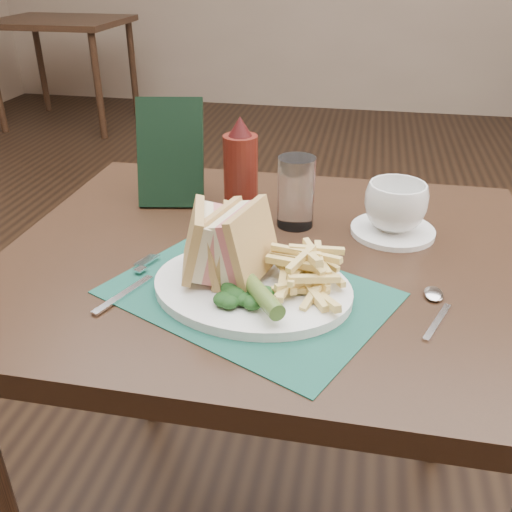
{
  "coord_description": "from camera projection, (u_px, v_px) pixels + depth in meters",
  "views": [
    {
      "loc": [
        0.14,
        -1.34,
        1.21
      ],
      "look_at": [
        -0.0,
        -0.61,
        0.8
      ],
      "focal_mm": 40.0,
      "sensor_mm": 36.0,
      "label": 1
    }
  ],
  "objects": [
    {
      "name": "sandwich_half_b",
      "position": [
        228.0,
        240.0,
        0.84
      ],
      "size": [
        0.11,
        0.13,
        0.12
      ],
      "primitive_type": null,
      "rotation": [
        0.0,
        -0.24,
        -0.26
      ],
      "color": "tan",
      "rests_on": "plate"
    },
    {
      "name": "wall_back",
      "position": [
        351.0,
        109.0,
        4.77
      ],
      "size": [
        6.0,
        0.0,
        6.0
      ],
      "primitive_type": "plane",
      "rotation": [
        1.57,
        0.0,
        0.0
      ],
      "color": "gray",
      "rests_on": "ground"
    },
    {
      "name": "plate",
      "position": [
        252.0,
        288.0,
        0.85
      ],
      "size": [
        0.33,
        0.29,
        0.01
      ],
      "primitive_type": null,
      "rotation": [
        0.0,
        0.0,
        -0.16
      ],
      "color": "white",
      "rests_on": "placemat"
    },
    {
      "name": "pickle_spear",
      "position": [
        259.0,
        292.0,
        0.78
      ],
      "size": [
        0.09,
        0.11,
        0.03
      ],
      "primitive_type": "cylinder",
      "rotation": [
        1.54,
        0.0,
        0.6
      ],
      "color": "#446125",
      "rests_on": "plate"
    },
    {
      "name": "coffee_cup",
      "position": [
        396.0,
        206.0,
        1.0
      ],
      "size": [
        0.14,
        0.14,
        0.09
      ],
      "primitive_type": "imported",
      "rotation": [
        0.0,
        0.0,
        0.41
      ],
      "color": "white",
      "rests_on": "saucer"
    },
    {
      "name": "fries_pile",
      "position": [
        307.0,
        264.0,
        0.83
      ],
      "size": [
        0.18,
        0.2,
        0.06
      ],
      "primitive_type": null,
      "color": "#EBCE75",
      "rests_on": "plate"
    },
    {
      "name": "spoon",
      "position": [
        436.0,
        310.0,
        0.8
      ],
      "size": [
        0.09,
        0.15,
        0.01
      ],
      "primitive_type": null,
      "rotation": [
        0.0,
        0.0,
        -0.38
      ],
      "color": "silver",
      "rests_on": "table_main"
    },
    {
      "name": "kale_garnish",
      "position": [
        248.0,
        295.0,
        0.79
      ],
      "size": [
        0.11,
        0.08,
        0.03
      ],
      "primitive_type": null,
      "color": "#133513",
      "rests_on": "plate"
    },
    {
      "name": "floor",
      "position": [
        295.0,
        390.0,
        1.76
      ],
      "size": [
        7.0,
        7.0,
        0.0
      ],
      "primitive_type": "plane",
      "color": "black",
      "rests_on": "ground"
    },
    {
      "name": "check_presenter",
      "position": [
        170.0,
        153.0,
        1.11
      ],
      "size": [
        0.14,
        0.1,
        0.2
      ],
      "primitive_type": "cube",
      "rotation": [
        -0.31,
        0.0,
        0.18
      ],
      "color": "black",
      "rests_on": "table_main"
    },
    {
      "name": "placemat",
      "position": [
        249.0,
        293.0,
        0.85
      ],
      "size": [
        0.47,
        0.42,
        0.0
      ],
      "primitive_type": "cube",
      "rotation": [
        0.0,
        0.0,
        -0.44
      ],
      "color": "#174A3D",
      "rests_on": "table_main"
    },
    {
      "name": "drinking_glass",
      "position": [
        296.0,
        192.0,
        1.03
      ],
      "size": [
        0.09,
        0.09,
        0.13
      ],
      "primitive_type": "cylinder",
      "rotation": [
        0.0,
        0.0,
        -0.35
      ],
      "color": "white",
      "rests_on": "table_main"
    },
    {
      "name": "sandwich_half_a",
      "position": [
        193.0,
        243.0,
        0.84
      ],
      "size": [
        0.1,
        0.13,
        0.11
      ],
      "primitive_type": null,
      "rotation": [
        0.0,
        0.24,
        0.27
      ],
      "color": "tan",
      "rests_on": "plate"
    },
    {
      "name": "fork",
      "position": [
        131.0,
        281.0,
        0.87
      ],
      "size": [
        0.09,
        0.17,
        0.01
      ],
      "primitive_type": null,
      "rotation": [
        0.0,
        0.0,
        -0.36
      ],
      "color": "silver",
      "rests_on": "placemat"
    },
    {
      "name": "table_bg_left",
      "position": [
        67.0,
        73.0,
        4.22
      ],
      "size": [
        0.9,
        0.75,
        0.75
      ],
      "primitive_type": null,
      "color": "black",
      "rests_on": "ground"
    },
    {
      "name": "saucer",
      "position": [
        392.0,
        231.0,
        1.03
      ],
      "size": [
        0.2,
        0.2,
        0.01
      ],
      "primitive_type": "cylinder",
      "rotation": [
        0.0,
        0.0,
        0.42
      ],
      "color": "white",
      "rests_on": "table_main"
    },
    {
      "name": "table_main",
      "position": [
        268.0,
        415.0,
        1.15
      ],
      "size": [
        0.9,
        0.75,
        0.75
      ],
      "primitive_type": null,
      "color": "black",
      "rests_on": "ground"
    },
    {
      "name": "ketchup_bottle",
      "position": [
        241.0,
        165.0,
        1.07
      ],
      "size": [
        0.08,
        0.08,
        0.19
      ],
      "primitive_type": null,
      "rotation": [
        0.0,
        0.0,
        -0.32
      ],
      "color": "#4E140D",
      "rests_on": "table_main"
    }
  ]
}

